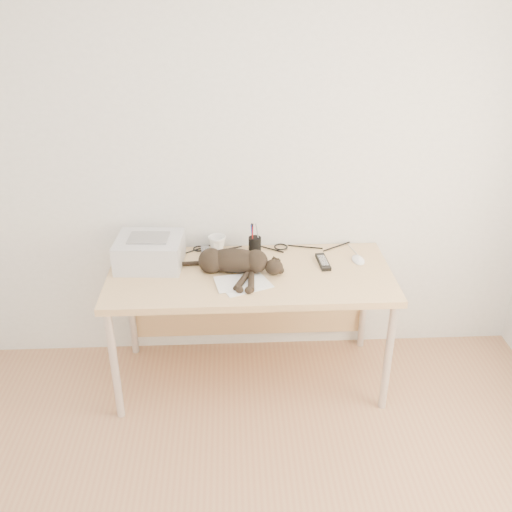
{
  "coord_description": "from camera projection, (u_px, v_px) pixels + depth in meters",
  "views": [
    {
      "loc": [
        -0.1,
        -1.42,
        2.29
      ],
      "look_at": [
        0.03,
        1.34,
        0.87
      ],
      "focal_mm": 40.0,
      "sensor_mm": 36.0,
      "label": 1
    }
  ],
  "objects": [
    {
      "name": "pen_cup",
      "position": [
        255.0,
        245.0,
        3.4
      ],
      "size": [
        0.08,
        0.08,
        0.19
      ],
      "color": "black",
      "rests_on": "desk"
    },
    {
      "name": "remote_grey",
      "position": [
        206.0,
        254.0,
        3.39
      ],
      "size": [
        0.07,
        0.18,
        0.02
      ],
      "primitive_type": "cube",
      "rotation": [
        0.0,
        0.0,
        0.11
      ],
      "color": "gray",
      "rests_on": "desk"
    },
    {
      "name": "desk",
      "position": [
        250.0,
        286.0,
        3.34
      ],
      "size": [
        1.6,
        0.7,
        0.74
      ],
      "color": "tan",
      "rests_on": "floor"
    },
    {
      "name": "mug",
      "position": [
        217.0,
        244.0,
        3.42
      ],
      "size": [
        0.14,
        0.14,
        0.1
      ],
      "primitive_type": "imported",
      "rotation": [
        0.0,
        0.0,
        0.37
      ],
      "color": "white",
      "rests_on": "desk"
    },
    {
      "name": "remote_black",
      "position": [
        323.0,
        262.0,
        3.3
      ],
      "size": [
        0.07,
        0.19,
        0.02
      ],
      "primitive_type": "cube",
      "rotation": [
        0.0,
        0.0,
        0.07
      ],
      "color": "black",
      "rests_on": "desk"
    },
    {
      "name": "wall_back",
      "position": [
        247.0,
        157.0,
        3.27
      ],
      "size": [
        3.5,
        0.0,
        3.5
      ],
      "primitive_type": "plane",
      "rotation": [
        1.57,
        0.0,
        0.0
      ],
      "color": "white",
      "rests_on": "floor"
    },
    {
      "name": "printer",
      "position": [
        150.0,
        251.0,
        3.26
      ],
      "size": [
        0.39,
        0.34,
        0.18
      ],
      "color": "silver",
      "rests_on": "desk"
    },
    {
      "name": "mouse",
      "position": [
        358.0,
        258.0,
        3.33
      ],
      "size": [
        0.08,
        0.13,
        0.04
      ],
      "primitive_type": "ellipsoid",
      "rotation": [
        0.0,
        0.0,
        0.12
      ],
      "color": "white",
      "rests_on": "desk"
    },
    {
      "name": "cat",
      "position": [
        232.0,
        262.0,
        3.18
      ],
      "size": [
        0.64,
        0.36,
        0.15
      ],
      "rotation": [
        0.0,
        0.0,
        -0.18
      ],
      "color": "black",
      "rests_on": "desk"
    },
    {
      "name": "cable_tangle",
      "position": [
        248.0,
        248.0,
        3.48
      ],
      "size": [
        1.36,
        0.09,
        0.01
      ],
      "primitive_type": null,
      "color": "black",
      "rests_on": "desk"
    },
    {
      "name": "papers",
      "position": [
        243.0,
        283.0,
        3.09
      ],
      "size": [
        0.33,
        0.27,
        0.01
      ],
      "color": "white",
      "rests_on": "desk"
    }
  ]
}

